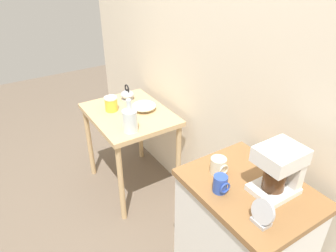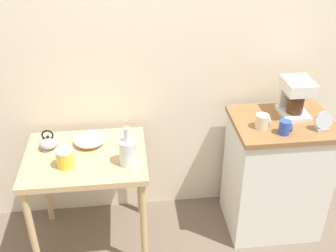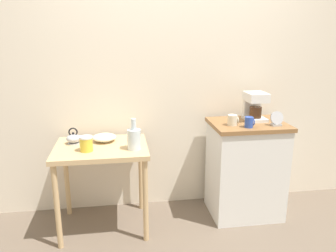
# 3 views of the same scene
# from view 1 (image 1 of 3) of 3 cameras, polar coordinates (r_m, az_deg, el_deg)

# --- Properties ---
(ground_plane) EXTENTS (8.00, 8.00, 0.00)m
(ground_plane) POSITION_cam_1_polar(r_m,az_deg,el_deg) (2.65, 1.39, -18.18)
(ground_plane) COLOR #6B5B4C
(back_wall) EXTENTS (4.40, 0.10, 2.80)m
(back_wall) POSITION_cam_1_polar(r_m,az_deg,el_deg) (2.03, 13.13, 12.69)
(back_wall) COLOR beige
(back_wall) RESTS_ON ground_plane
(wooden_table) EXTENTS (0.78, 0.62, 0.76)m
(wooden_table) POSITION_cam_1_polar(r_m,az_deg,el_deg) (2.70, -6.94, 0.49)
(wooden_table) COLOR tan
(wooden_table) RESTS_ON ground_plane
(kitchen_counter) EXTENTS (0.67, 0.53, 0.91)m
(kitchen_counter) POSITION_cam_1_polar(r_m,az_deg,el_deg) (2.01, 12.96, -20.38)
(kitchen_counter) COLOR white
(kitchen_counter) RESTS_ON ground_plane
(bowl_stoneware) EXTENTS (0.21, 0.21, 0.07)m
(bowl_stoneware) POSITION_cam_1_polar(r_m,az_deg,el_deg) (2.66, -4.42, 3.65)
(bowl_stoneware) COLOR beige
(bowl_stoneware) RESTS_ON wooden_table
(teakettle) EXTENTS (0.15, 0.12, 0.14)m
(teakettle) POSITION_cam_1_polar(r_m,az_deg,el_deg) (2.85, -7.38, 5.66)
(teakettle) COLOR #B2B5BA
(teakettle) RESTS_ON wooden_table
(glass_carafe_vase) EXTENTS (0.11, 0.11, 0.26)m
(glass_carafe_vase) POSITION_cam_1_polar(r_m,az_deg,el_deg) (2.34, -6.92, 1.09)
(glass_carafe_vase) COLOR silver
(glass_carafe_vase) RESTS_ON wooden_table
(canister_enamel) EXTENTS (0.11, 0.11, 0.12)m
(canister_enamel) POSITION_cam_1_polar(r_m,az_deg,el_deg) (2.67, -10.29, 3.99)
(canister_enamel) COLOR gold
(canister_enamel) RESTS_ON wooden_table
(coffee_maker) EXTENTS (0.18, 0.22, 0.26)m
(coffee_maker) POSITION_cam_1_polar(r_m,az_deg,el_deg) (1.63, 19.78, -7.11)
(coffee_maker) COLOR white
(coffee_maker) RESTS_ON kitchen_counter
(mug_small_cream) EXTENTS (0.09, 0.09, 0.09)m
(mug_small_cream) POSITION_cam_1_polar(r_m,az_deg,el_deg) (1.72, 9.16, -7.17)
(mug_small_cream) COLOR beige
(mug_small_cream) RESTS_ON kitchen_counter
(mug_blue) EXTENTS (0.08, 0.07, 0.09)m
(mug_blue) POSITION_cam_1_polar(r_m,az_deg,el_deg) (1.60, 9.51, -10.37)
(mug_blue) COLOR #2D4CAD
(mug_blue) RESTS_ON kitchen_counter
(table_clock) EXTENTS (0.12, 0.06, 0.13)m
(table_clock) POSITION_cam_1_polar(r_m,az_deg,el_deg) (1.48, 16.76, -15.03)
(table_clock) COLOR #B2B5BA
(table_clock) RESTS_ON kitchen_counter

